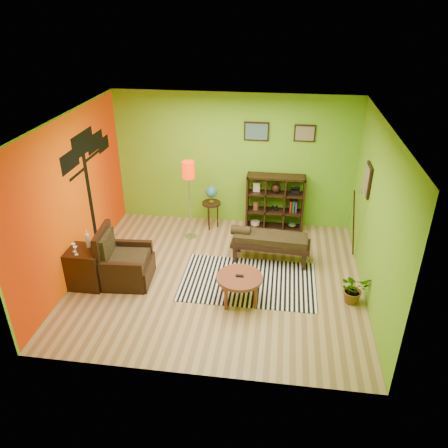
# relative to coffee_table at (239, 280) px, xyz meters

# --- Properties ---
(ground) EXTENTS (5.00, 5.00, 0.00)m
(ground) POSITION_rel_coffee_table_xyz_m (-0.43, 0.56, -0.40)
(ground) COLOR tan
(ground) RESTS_ON ground
(room_shell) EXTENTS (5.04, 4.54, 2.82)m
(room_shell) POSITION_rel_coffee_table_xyz_m (-0.52, 0.58, 1.40)
(room_shell) COLOR #72BB21
(room_shell) RESTS_ON ground
(zebra_rug) EXTENTS (2.34, 1.47, 0.01)m
(zebra_rug) POSITION_rel_coffee_table_xyz_m (0.11, 0.53, -0.39)
(zebra_rug) COLOR white
(zebra_rug) RESTS_ON ground
(coffee_table) EXTENTS (0.75, 0.75, 0.48)m
(coffee_table) POSITION_rel_coffee_table_xyz_m (0.00, 0.00, 0.00)
(coffee_table) COLOR brown
(coffee_table) RESTS_ON ground
(armchair) EXTENTS (0.89, 0.89, 1.00)m
(armchair) POSITION_rel_coffee_table_xyz_m (-2.05, 0.28, -0.09)
(armchair) COLOR black
(armchair) RESTS_ON ground
(side_cabinet) EXTENTS (0.59, 0.53, 1.01)m
(side_cabinet) POSITION_rel_coffee_table_xyz_m (-2.63, 0.07, -0.04)
(side_cabinet) COLOR black
(side_cabinet) RESTS_ON ground
(floor_lamp) EXTENTS (0.25, 0.25, 1.65)m
(floor_lamp) POSITION_rel_coffee_table_xyz_m (-1.22, 1.95, 0.94)
(floor_lamp) COLOR silver
(floor_lamp) RESTS_ON ground
(globe_table) EXTENTS (0.40, 0.40, 0.96)m
(globe_table) POSITION_rel_coffee_table_xyz_m (-0.86, 2.43, 0.34)
(globe_table) COLOR black
(globe_table) RESTS_ON ground
(cube_shelf) EXTENTS (1.20, 0.35, 1.20)m
(cube_shelf) POSITION_rel_coffee_table_xyz_m (0.48, 2.59, 0.21)
(cube_shelf) COLOR black
(cube_shelf) RESTS_ON ground
(bench) EXTENTS (1.49, 0.61, 0.67)m
(bench) POSITION_rel_coffee_table_xyz_m (0.41, 1.28, 0.03)
(bench) COLOR black
(bench) RESTS_ON ground
(potted_plant) EXTENTS (0.61, 0.64, 0.39)m
(potted_plant) POSITION_rel_coffee_table_xyz_m (1.84, 0.20, -0.20)
(potted_plant) COLOR #26661E
(potted_plant) RESTS_ON ground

